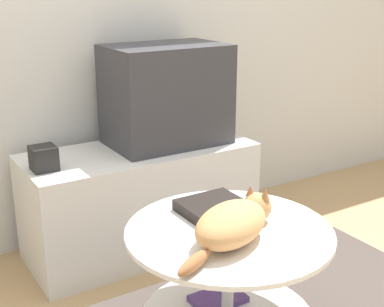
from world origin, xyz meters
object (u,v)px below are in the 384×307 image
Objects in this scene: speaker at (44,158)px; dvd_box at (214,208)px; cat at (234,223)px; tv at (166,95)px.

speaker reaches higher than dvd_box.
cat is at bearing -68.92° from speaker.
tv is at bearing 72.94° from dvd_box.
tv is at bearing 6.63° from speaker.
cat is (-0.31, -1.01, -0.22)m from tv.
tv is 0.87m from dvd_box.
speaker is at bearing 85.61° from cat.
tv reaches higher than speaker.
cat is at bearing -106.63° from dvd_box.
tv is 0.70m from speaker.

